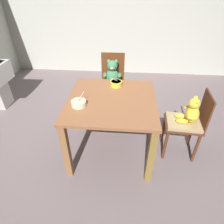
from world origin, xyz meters
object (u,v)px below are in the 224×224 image
object	(u,v)px
porridge_bowl_yellow_far_center	(116,83)
porridge_bowl_cream_near_left	(79,103)
teddy_chair_far_center	(112,79)
dining_table	(112,109)
teddy_chair_near_right	(188,119)

from	to	relation	value
porridge_bowl_yellow_far_center	porridge_bowl_cream_near_left	bearing A→B (deg)	-126.78
teddy_chair_far_center	dining_table	bearing A→B (deg)	3.55
porridge_bowl_cream_near_left	porridge_bowl_yellow_far_center	distance (m)	0.60
porridge_bowl_cream_near_left	dining_table	bearing A→B (deg)	25.67
dining_table	teddy_chair_far_center	distance (m)	0.91
teddy_chair_near_right	porridge_bowl_yellow_far_center	xyz separation A→B (m)	(-0.86, 0.31, 0.26)
dining_table	teddy_chair_far_center	bearing A→B (deg)	94.30
teddy_chair_far_center	porridge_bowl_yellow_far_center	bearing A→B (deg)	8.64
dining_table	porridge_bowl_yellow_far_center	bearing A→B (deg)	85.01
dining_table	porridge_bowl_yellow_far_center	size ratio (longest dim) A/B	6.82
teddy_chair_far_center	porridge_bowl_cream_near_left	world-z (taller)	teddy_chair_far_center
porridge_bowl_cream_near_left	porridge_bowl_yellow_far_center	size ratio (longest dim) A/B	1.07
teddy_chair_far_center	teddy_chair_near_right	bearing A→B (deg)	46.33
dining_table	teddy_chair_near_right	xyz separation A→B (m)	(0.89, 0.01, -0.09)
dining_table	porridge_bowl_yellow_far_center	distance (m)	0.36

